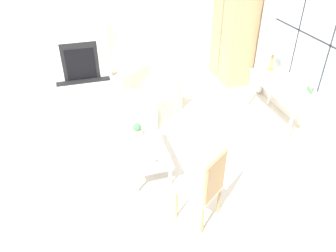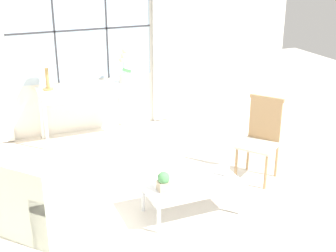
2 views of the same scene
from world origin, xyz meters
TOP-DOWN VIEW (x-y plane):
  - ground_plane at (0.00, 0.00)m, footprint 14.00×14.00m
  - wall_back_windowed at (0.00, 3.02)m, footprint 7.20×0.14m
  - wall_left at (-3.03, 0.60)m, footprint 0.06×7.20m
  - fireplace at (-2.91, -0.57)m, footprint 0.34×1.39m
  - armoire at (-2.05, 2.66)m, footprint 1.09×0.63m
  - console_table at (-0.04, 2.66)m, footprint 1.41×0.56m
  - table_lamp at (-0.59, 2.72)m, footprint 0.26×0.26m
  - potted_orchid at (0.53, 2.66)m, footprint 0.19×0.15m
  - armchair_upholstered at (-1.06, 0.54)m, footprint 1.22×1.22m
  - side_chair_wooden at (1.63, 0.60)m, footprint 0.61×0.61m
  - coffee_table at (0.47, 0.12)m, footprint 1.05×0.57m
  - potted_plant_small at (0.12, 0.08)m, footprint 0.13×0.13m
  - pillar_candle at (0.88, 0.11)m, footprint 0.09×0.09m

SIDE VIEW (x-z plane):
  - ground_plane at x=0.00m, z-range 0.00..0.00m
  - armchair_upholstered at x=-1.06m, z-range -0.14..0.68m
  - coffee_table at x=0.47m, z-range 0.14..0.51m
  - pillar_candle at x=0.88m, z-range 0.36..0.52m
  - potted_plant_small at x=0.12m, z-range 0.37..0.58m
  - side_chair_wooden at x=1.63m, z-range 0.06..1.09m
  - console_table at x=-0.04m, z-range 0.32..1.12m
  - fireplace at x=-2.91m, z-range -0.39..1.93m
  - potted_orchid at x=0.53m, z-range 0.73..1.26m
  - armoire at x=-2.05m, z-range 0.01..2.21m
  - table_lamp at x=-0.59m, z-range 0.95..1.50m
  - wall_back_windowed at x=0.00m, z-range 0.00..2.80m
  - wall_left at x=-3.03m, z-range 0.00..2.80m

